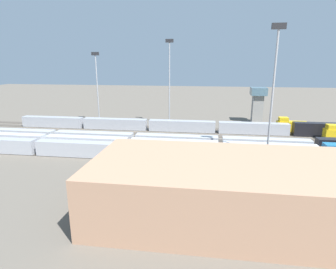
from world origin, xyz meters
name	(u,v)px	position (x,y,z in m)	size (l,w,h in m)	color
ground_plane	(148,140)	(0.00, 0.00, 0.00)	(400.00, 400.00, 0.00)	#60594F
track_bed_0	(158,127)	(0.00, -17.50, 0.06)	(140.00, 2.80, 0.12)	#4C443D
track_bed_1	(156,131)	(0.00, -12.50, 0.06)	(140.00, 2.80, 0.12)	#4C443D
track_bed_2	(153,134)	(0.00, -7.50, 0.06)	(140.00, 2.80, 0.12)	#4C443D
track_bed_3	(150,138)	(0.00, -2.50, 0.06)	(140.00, 2.80, 0.12)	#3D3833
track_bed_4	(146,142)	(0.00, 2.50, 0.06)	(140.00, 2.80, 0.12)	#3D3833
track_bed_5	(143,147)	(0.00, 7.50, 0.06)	(140.00, 2.80, 0.12)	#3D3833
track_bed_6	(138,152)	(0.00, 12.50, 0.06)	(140.00, 2.80, 0.12)	#3D3833
track_bed_7	(134,159)	(0.00, 17.50, 0.06)	(140.00, 2.80, 0.12)	#3D3833
train_on_track_6	(122,145)	(4.61, 12.50, 2.05)	(139.00, 3.06, 4.40)	#1E6B9E
train_on_track_1	(178,126)	(-8.03, -12.50, 2.08)	(114.80, 3.00, 4.40)	black
train_on_track_0	(291,126)	(-47.04, -17.50, 2.16)	(10.00, 3.00, 5.00)	gold
train_on_track_5	(127,140)	(4.50, 7.50, 2.04)	(139.00, 3.06, 4.40)	black
train_on_track_7	(120,150)	(3.49, 17.50, 2.09)	(90.60, 3.00, 4.40)	#285193
light_mast_0	(97,79)	(24.17, -20.92, 17.37)	(2.80, 0.70, 27.27)	#9EA0A5
light_mast_1	(274,83)	(-31.61, 20.38, 19.54)	(2.80, 0.70, 31.29)	#9EA0A5
light_mast_2	(169,73)	(-3.83, -20.85, 19.70)	(2.80, 0.70, 31.59)	#9EA0A5
maintenance_shed	(241,190)	(-23.59, 41.60, 4.62)	(45.88, 20.31, 9.23)	tan
control_tower	(258,102)	(-37.70, -31.94, 8.16)	(6.00, 6.00, 14.00)	gray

